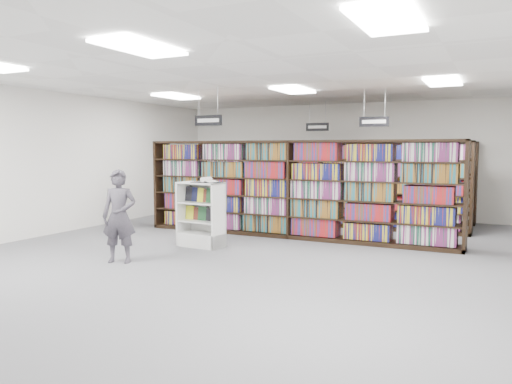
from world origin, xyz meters
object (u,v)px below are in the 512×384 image
at_px(bookshelf_row_near, 293,189).
at_px(shopper, 119,216).
at_px(endcap_display, 202,224).
at_px(open_book, 207,181).

height_order(bookshelf_row_near, shopper, bookshelf_row_near).
xyz_separation_m(endcap_display, shopper, (-0.50, -1.80, 0.34)).
relative_size(bookshelf_row_near, shopper, 4.44).
relative_size(endcap_display, shopper, 0.81).
distance_m(bookshelf_row_near, open_book, 2.07).
xyz_separation_m(bookshelf_row_near, shopper, (-1.72, -3.52, -0.26)).
relative_size(endcap_display, open_book, 2.23).
bearing_deg(bookshelf_row_near, endcap_display, -125.36).
height_order(open_book, shopper, shopper).
bearing_deg(shopper, open_book, 47.94).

